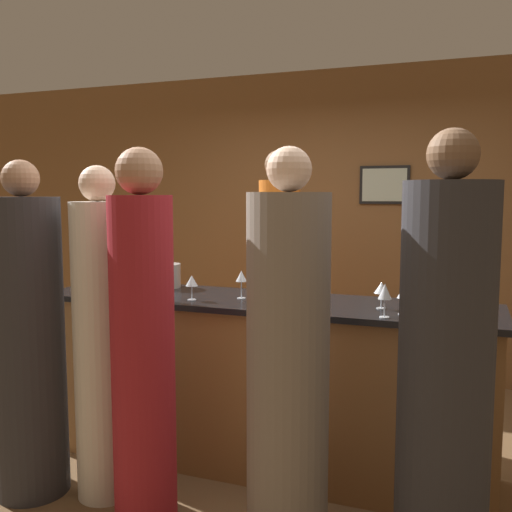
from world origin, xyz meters
name	(u,v)px	position (x,y,z in m)	size (l,w,h in m)	color
ground_plane	(260,462)	(0.00, 0.00, 0.00)	(14.00, 14.00, 0.00)	brown
back_wall	(336,223)	(0.00, 2.04, 1.40)	(8.00, 0.08, 2.80)	brown
bar_counter	(260,382)	(0.00, 0.00, 0.52)	(2.78, 0.67, 1.03)	brown
bartender	(279,290)	(-0.16, 0.85, 0.95)	(0.31, 0.31, 1.99)	orange
guest_0	(445,382)	(1.10, -0.77, 0.89)	(0.38, 0.38, 1.93)	#2D2D33
guest_1	(288,369)	(0.42, -0.76, 0.87)	(0.38, 0.38, 1.88)	gray
guest_2	(28,343)	(-1.08, -0.76, 0.85)	(0.40, 0.40, 1.85)	#2D2D33
guest_3	(143,350)	(-0.33, -0.80, 0.89)	(0.32, 0.32, 1.89)	maroon
guest_4	(102,344)	(-0.68, -0.65, 0.85)	(0.30, 0.30, 1.82)	silver
wine_bottle_0	(162,282)	(-0.51, -0.28, 1.15)	(0.07, 0.07, 0.29)	black
ice_bucket	(165,276)	(-0.76, 0.19, 1.12)	(0.21, 0.21, 0.16)	#9E9993
wine_glass_0	(241,277)	(-0.11, -0.02, 1.17)	(0.07, 0.07, 0.17)	silver
wine_glass_1	(192,281)	(-0.37, -0.18, 1.15)	(0.07, 0.07, 0.15)	silver
wine_glass_2	(385,292)	(0.78, -0.27, 1.17)	(0.07, 0.07, 0.18)	silver
wine_glass_3	(404,294)	(0.86, -0.16, 1.15)	(0.07, 0.07, 0.14)	silver
wine_glass_4	(261,283)	(0.03, -0.07, 1.15)	(0.08, 0.08, 0.15)	silver
wine_glass_5	(93,275)	(-1.11, -0.13, 1.14)	(0.07, 0.07, 0.15)	silver
wine_glass_6	(382,288)	(0.73, -0.04, 1.15)	(0.08, 0.08, 0.15)	silver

